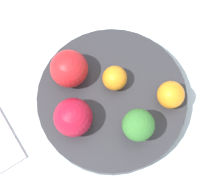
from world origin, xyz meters
TOP-DOWN VIEW (x-y plane):
  - ground_plane at (0.00, 0.00)m, footprint 6.00×6.00m
  - table_surface at (0.00, 0.00)m, footprint 1.20×1.20m
  - bowl at (0.00, 0.00)m, footprint 0.22×0.22m
  - broccoli at (-0.06, -0.00)m, footprint 0.05×0.05m
  - apple_red at (0.06, 0.03)m, footprint 0.06×0.06m
  - apple_green at (0.00, 0.07)m, footprint 0.05×0.05m
  - orange_front at (0.02, -0.02)m, footprint 0.04×0.04m
  - orange_back at (-0.05, -0.07)m, footprint 0.04×0.04m

SIDE VIEW (x-z plane):
  - ground_plane at x=0.00m, z-range 0.00..0.00m
  - table_surface at x=0.00m, z-range 0.00..0.02m
  - bowl at x=0.00m, z-range 0.02..0.05m
  - orange_front at x=0.02m, z-range 0.05..0.08m
  - orange_back at x=-0.05m, z-range 0.05..0.09m
  - apple_green at x=0.00m, z-range 0.05..0.10m
  - apple_red at x=0.06m, z-range 0.05..0.10m
  - broccoli at x=-0.06m, z-range 0.05..0.11m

